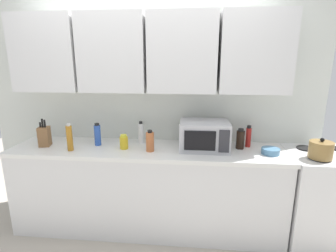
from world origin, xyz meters
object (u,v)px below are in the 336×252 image
at_px(bottle_spice_jar, 150,142).
at_px(bottle_white_jar, 141,133).
at_px(knife_block, 44,136).
at_px(bottle_amber_vinegar, 70,138).
at_px(stove_range, 324,197).
at_px(kettle, 321,150).
at_px(bottle_blue_cleaner, 98,135).
at_px(bowl_ceramic_small, 270,151).
at_px(bottle_red_sauce, 248,137).
at_px(bottle_soy_dark, 240,139).
at_px(microwave, 204,135).
at_px(bottle_yellow_mustard, 124,142).

height_order(bottle_spice_jar, bottle_white_jar, bottle_white_jar).
height_order(knife_block, bottle_amber_vinegar, knife_block).
relative_size(stove_range, bottle_spice_jar, 4.31).
relative_size(kettle, knife_block, 0.69).
relative_size(bottle_spice_jar, bottle_blue_cleaner, 0.90).
bearing_deg(bowl_ceramic_small, stove_range, 4.64).
bearing_deg(bottle_white_jar, bottle_red_sauce, -0.98).
relative_size(bottle_amber_vinegar, bottle_blue_cleaner, 1.16).
xyz_separation_m(bottle_soy_dark, bowl_ceramic_small, (0.26, -0.14, -0.07)).
distance_m(bottle_blue_cleaner, bottle_white_jar, 0.45).
height_order(stove_range, bowl_ceramic_small, bowl_ceramic_small).
distance_m(bottle_amber_vinegar, bottle_blue_cleaner, 0.28).
bearing_deg(microwave, bottle_red_sauce, 14.12).
distance_m(stove_range, bottle_spice_jar, 1.80).
xyz_separation_m(stove_range, bottle_blue_cleaner, (-2.28, 0.06, 0.56)).
bearing_deg(bottle_spice_jar, bottle_red_sauce, 13.45).
bearing_deg(stove_range, bottle_soy_dark, 173.84).
bearing_deg(bottle_soy_dark, bottle_yellow_mustard, -174.28).
bearing_deg(bottle_amber_vinegar, kettle, -0.21).
height_order(microwave, bottle_yellow_mustard, microwave).
bearing_deg(bottle_red_sauce, bowl_ceramic_small, -50.43).
xyz_separation_m(stove_range, bottle_amber_vinegar, (-2.49, -0.13, 0.58)).
distance_m(stove_range, microwave, 1.33).
bearing_deg(bottle_spice_jar, bottle_white_jar, 118.71).
bearing_deg(bottle_white_jar, kettle, -10.66).
distance_m(bottle_spice_jar, bowl_ceramic_small, 1.15).
xyz_separation_m(microwave, bottle_soy_dark, (0.36, 0.05, -0.04)).
bearing_deg(bottle_amber_vinegar, knife_block, 160.85).
height_order(kettle, bottle_yellow_mustard, kettle).
bearing_deg(bottle_amber_vinegar, bottle_blue_cleaner, 42.06).
distance_m(kettle, knife_block, 2.65).
bearing_deg(kettle, microwave, 169.77).
xyz_separation_m(bottle_red_sauce, bowl_ceramic_small, (0.17, -0.20, -0.08)).
bearing_deg(knife_block, kettle, -2.64).
height_order(kettle, microwave, microwave).
relative_size(bottle_blue_cleaner, bottle_white_jar, 0.99).
bearing_deg(bottle_white_jar, bottle_soy_dark, -4.86).
bearing_deg(bottle_white_jar, microwave, -11.32).
relative_size(knife_block, bowl_ceramic_small, 1.74).
bearing_deg(bottle_blue_cleaner, kettle, -5.32).
bearing_deg(bottle_amber_vinegar, microwave, 7.66).
relative_size(kettle, bottle_red_sauce, 0.89).
xyz_separation_m(bottle_amber_vinegar, bowl_ceramic_small, (1.92, 0.09, -0.10)).
bearing_deg(knife_block, bowl_ceramic_small, -0.72).
bearing_deg(microwave, bowl_ceramic_small, -8.30).
xyz_separation_m(stove_range, bottle_yellow_mustard, (-1.99, -0.03, 0.52)).
bearing_deg(bowl_ceramic_small, bottle_white_jar, 170.14).
xyz_separation_m(knife_block, bottle_red_sauce, (2.08, 0.18, 0.00)).
bearing_deg(bottle_yellow_mustard, bottle_red_sauce, 8.37).
bearing_deg(stove_range, bottle_white_jar, 174.56).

